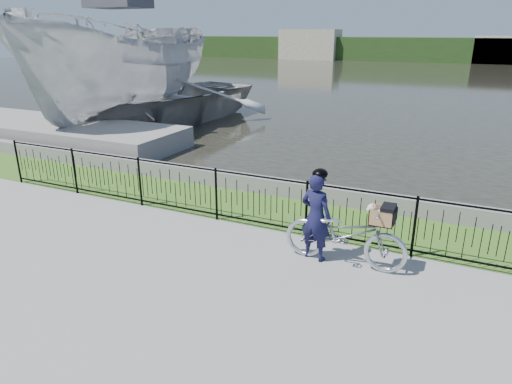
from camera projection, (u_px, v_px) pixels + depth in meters
The scene contains 13 objects.
ground at pixel (221, 261), 8.03m from camera, with size 120.00×120.00×0.00m, color gray.
grass_strip at pixel (278, 211), 10.25m from camera, with size 60.00×2.00×0.01m, color #3E6820.
water at pixel (424, 82), 36.21m from camera, with size 120.00×120.00×0.00m, color #29271F.
quay_wall at pixel (294, 189), 11.03m from camera, with size 60.00×0.30×0.40m, color gray.
fence at pixel (259, 201), 9.20m from camera, with size 14.00×0.06×1.15m, color black, non-canonical shape.
far_treeline at pixel (448, 50), 58.77m from camera, with size 120.00×6.00×3.00m, color #254119.
far_building_left at pixel (310, 44), 64.07m from camera, with size 8.00×4.00×4.00m, color #ADA28B.
far_building_right at pixel (500, 50), 55.06m from camera, with size 6.00×3.00×3.20m, color #ADA28B.
dock at pixel (55, 132), 16.59m from camera, with size 10.00×3.00×0.70m, color gray.
bicycle_rig at pixel (346, 234), 7.76m from camera, with size 2.11×0.74×1.20m.
cyclist at pixel (316, 215), 7.87m from camera, with size 0.65×0.50×1.66m.
boat_near at pixel (125, 71), 18.39m from camera, with size 5.50×11.90×6.25m.
boat_far at pixel (157, 98), 19.88m from camera, with size 8.99×11.21×2.07m.
Camera 1 is at (3.58, -6.23, 3.83)m, focal length 32.00 mm.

